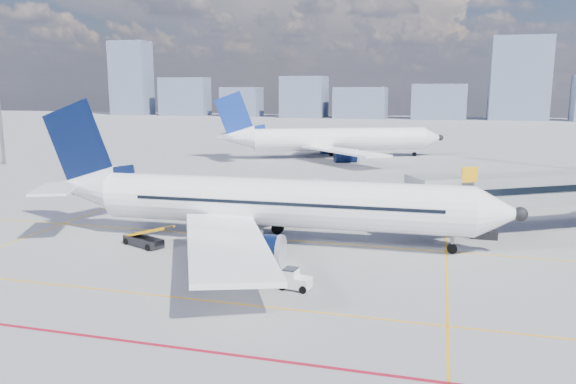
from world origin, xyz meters
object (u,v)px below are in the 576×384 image
belt_loader (144,239)px  ramp_worker (272,272)px  second_aircraft (331,140)px  cargo_dolly (230,256)px  main_aircraft (261,202)px  baggage_tug (294,279)px

belt_loader → ramp_worker: bearing=-1.0°
second_aircraft → cargo_dolly: 62.41m
main_aircraft → cargo_dolly: 7.80m
main_aircraft → ramp_worker: size_ratio=24.01×
belt_loader → cargo_dolly: bearing=1.4°
main_aircraft → belt_loader: 9.67m
second_aircraft → baggage_tug: second_aircraft is taller
baggage_tug → belt_loader: 15.11m
baggage_tug → ramp_worker: (-1.53, 0.38, 0.20)m
main_aircraft → cargo_dolly: (0.14, -7.47, -2.23)m
baggage_tug → ramp_worker: size_ratio=1.23×
belt_loader → main_aircraft: bearing=48.8°
ramp_worker → belt_loader: bearing=63.7°
second_aircraft → main_aircraft: bearing=-108.4°
second_aircraft → baggage_tug: size_ratio=19.12×
ramp_worker → main_aircraft: bearing=20.5°
second_aircraft → ramp_worker: bearing=-105.8°
belt_loader → ramp_worker: (12.29, -5.74, 0.27)m
belt_loader → ramp_worker: size_ratio=3.14×
cargo_dolly → belt_loader: bearing=151.4°
main_aircraft → second_aircraft: 54.92m
main_aircraft → baggage_tug: 11.66m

